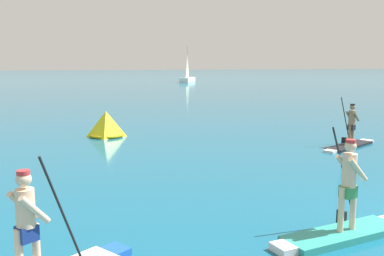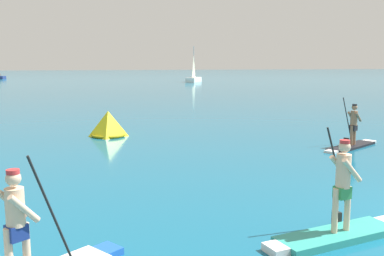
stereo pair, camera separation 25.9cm
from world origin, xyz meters
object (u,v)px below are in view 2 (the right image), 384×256
at_px(paddleboarder_mid_center, 339,221).
at_px(sailboat_right_horizon, 194,78).
at_px(race_marker_buoy, 108,125).
at_px(paddleboarder_far_right, 352,138).

distance_m(paddleboarder_mid_center, sailboat_right_horizon, 68.99).
bearing_deg(paddleboarder_mid_center, race_marker_buoy, 93.83).
bearing_deg(sailboat_right_horizon, race_marker_buoy, -169.54).
height_order(paddleboarder_mid_center, paddleboarder_far_right, paddleboarder_mid_center).
xyz_separation_m(race_marker_buoy, sailboat_right_horizon, (19.59, 54.40, 0.19)).
distance_m(paddleboarder_mid_center, race_marker_buoy, 12.94).
bearing_deg(race_marker_buoy, paddleboarder_far_right, -29.92).
bearing_deg(paddleboarder_mid_center, sailboat_right_horizon, 66.29).
xyz_separation_m(paddleboarder_mid_center, paddleboarder_far_right, (5.75, 7.50, 0.02)).
distance_m(race_marker_buoy, sailboat_right_horizon, 57.82).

